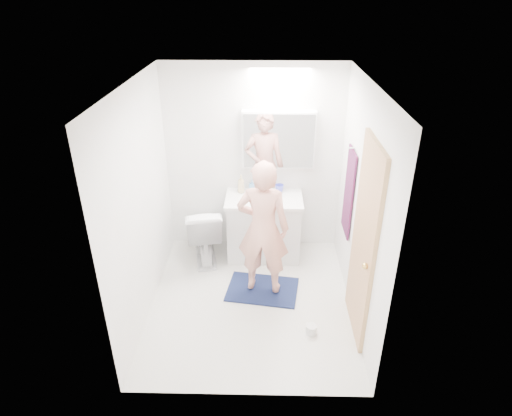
{
  "coord_description": "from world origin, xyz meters",
  "views": [
    {
      "loc": [
        0.14,
        -3.86,
        3.2
      ],
      "look_at": [
        0.05,
        0.25,
        1.05
      ],
      "focal_mm": 30.63,
      "sensor_mm": 36.0,
      "label": 1
    }
  ],
  "objects_px": {
    "vanity_cabinet": "(264,228)",
    "toilet_paper_roll": "(311,329)",
    "person": "(263,229)",
    "soap_bottle_b": "(252,186)",
    "medicine_cabinet": "(279,139)",
    "toothbrush_cup": "(279,189)",
    "soap_bottle_a": "(241,184)",
    "toilet": "(204,232)"
  },
  "relations": [
    {
      "from": "medicine_cabinet",
      "to": "person",
      "type": "relative_size",
      "value": 0.56
    },
    {
      "from": "medicine_cabinet",
      "to": "toilet",
      "type": "distance_m",
      "value": 1.49
    },
    {
      "from": "medicine_cabinet",
      "to": "toothbrush_cup",
      "type": "bearing_deg",
      "value": -63.96
    },
    {
      "from": "person",
      "to": "toothbrush_cup",
      "type": "bearing_deg",
      "value": -93.48
    },
    {
      "from": "toilet",
      "to": "soap_bottle_b",
      "type": "distance_m",
      "value": 0.85
    },
    {
      "from": "toilet",
      "to": "person",
      "type": "xyz_separation_m",
      "value": [
        0.75,
        -0.66,
        0.45
      ]
    },
    {
      "from": "toilet",
      "to": "soap_bottle_b",
      "type": "relative_size",
      "value": 4.91
    },
    {
      "from": "soap_bottle_a",
      "to": "toilet_paper_roll",
      "type": "distance_m",
      "value": 1.99
    },
    {
      "from": "toilet_paper_roll",
      "to": "toothbrush_cup",
      "type": "bearing_deg",
      "value": 100.66
    },
    {
      "from": "medicine_cabinet",
      "to": "soap_bottle_b",
      "type": "relative_size",
      "value": 5.63
    },
    {
      "from": "person",
      "to": "toothbrush_cup",
      "type": "relative_size",
      "value": 14.04
    },
    {
      "from": "toilet",
      "to": "vanity_cabinet",
      "type": "bearing_deg",
      "value": 177.47
    },
    {
      "from": "medicine_cabinet",
      "to": "person",
      "type": "height_order",
      "value": "medicine_cabinet"
    },
    {
      "from": "vanity_cabinet",
      "to": "person",
      "type": "height_order",
      "value": "person"
    },
    {
      "from": "medicine_cabinet",
      "to": "toilet_paper_roll",
      "type": "height_order",
      "value": "medicine_cabinet"
    },
    {
      "from": "soap_bottle_a",
      "to": "toothbrush_cup",
      "type": "xyz_separation_m",
      "value": [
        0.48,
        0.01,
        -0.06
      ]
    },
    {
      "from": "toilet_paper_roll",
      "to": "medicine_cabinet",
      "type": "bearing_deg",
      "value": 101.16
    },
    {
      "from": "soap_bottle_a",
      "to": "toothbrush_cup",
      "type": "relative_size",
      "value": 2.08
    },
    {
      "from": "medicine_cabinet",
      "to": "person",
      "type": "xyz_separation_m",
      "value": [
        -0.17,
        -0.98,
        -0.67
      ]
    },
    {
      "from": "soap_bottle_a",
      "to": "toilet",
      "type": "bearing_deg",
      "value": -150.46
    },
    {
      "from": "soap_bottle_a",
      "to": "soap_bottle_b",
      "type": "xyz_separation_m",
      "value": [
        0.14,
        0.03,
        -0.04
      ]
    },
    {
      "from": "person",
      "to": "soap_bottle_b",
      "type": "xyz_separation_m",
      "value": [
        -0.15,
        0.95,
        0.07
      ]
    },
    {
      "from": "vanity_cabinet",
      "to": "medicine_cabinet",
      "type": "distance_m",
      "value": 1.14
    },
    {
      "from": "toilet",
      "to": "toilet_paper_roll",
      "type": "bearing_deg",
      "value": 121.91
    },
    {
      "from": "vanity_cabinet",
      "to": "medicine_cabinet",
      "type": "relative_size",
      "value": 1.02
    },
    {
      "from": "person",
      "to": "toilet_paper_roll",
      "type": "distance_m",
      "value": 1.15
    },
    {
      "from": "toilet_paper_roll",
      "to": "soap_bottle_b",
      "type": "bearing_deg",
      "value": 111.65
    },
    {
      "from": "medicine_cabinet",
      "to": "toilet",
      "type": "bearing_deg",
      "value": -160.63
    },
    {
      "from": "vanity_cabinet",
      "to": "soap_bottle_a",
      "type": "distance_m",
      "value": 0.64
    },
    {
      "from": "medicine_cabinet",
      "to": "soap_bottle_b",
      "type": "bearing_deg",
      "value": -174.65
    },
    {
      "from": "toilet",
      "to": "soap_bottle_a",
      "type": "height_order",
      "value": "soap_bottle_a"
    },
    {
      "from": "vanity_cabinet",
      "to": "toilet_paper_roll",
      "type": "xyz_separation_m",
      "value": [
        0.5,
        -1.45,
        -0.34
      ]
    },
    {
      "from": "soap_bottle_b",
      "to": "person",
      "type": "bearing_deg",
      "value": -81.19
    },
    {
      "from": "toilet",
      "to": "medicine_cabinet",
      "type": "bearing_deg",
      "value": -171.8
    },
    {
      "from": "soap_bottle_b",
      "to": "toilet",
      "type": "bearing_deg",
      "value": -153.97
    },
    {
      "from": "person",
      "to": "medicine_cabinet",
      "type": "bearing_deg",
      "value": -91.5
    },
    {
      "from": "vanity_cabinet",
      "to": "person",
      "type": "distance_m",
      "value": 0.89
    },
    {
      "from": "soap_bottle_a",
      "to": "soap_bottle_b",
      "type": "bearing_deg",
      "value": 12.4
    },
    {
      "from": "medicine_cabinet",
      "to": "toilet_paper_roll",
      "type": "relative_size",
      "value": 8.0
    },
    {
      "from": "person",
      "to": "soap_bottle_b",
      "type": "height_order",
      "value": "person"
    },
    {
      "from": "toothbrush_cup",
      "to": "toilet_paper_roll",
      "type": "height_order",
      "value": "toothbrush_cup"
    },
    {
      "from": "medicine_cabinet",
      "to": "vanity_cabinet",
      "type": "bearing_deg",
      "value": -128.63
    }
  ]
}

